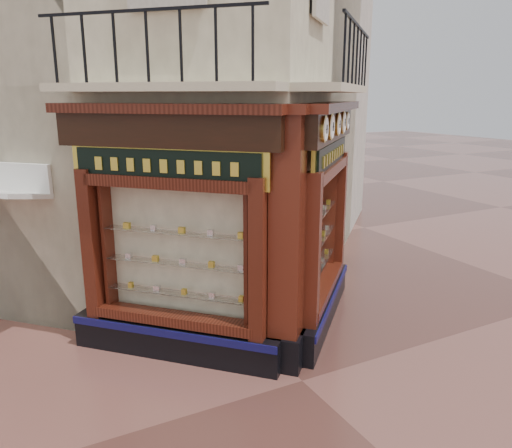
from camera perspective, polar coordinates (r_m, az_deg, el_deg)
ground at (r=7.75m, az=5.30°, el=-17.42°), size 80.00×80.00×0.00m
main_building at (r=12.35m, az=-10.96°, el=23.14°), size 11.31×11.31×12.00m
neighbour_left at (r=14.24m, az=-24.08°, el=18.98°), size 11.31×11.31×11.00m
neighbour_right at (r=15.45m, az=-4.36°, el=19.68°), size 11.31×11.31×11.00m
shopfront_left at (r=7.70m, az=-9.64°, el=-1.64°), size 2.86×2.86×3.98m
shopfront_right at (r=8.93m, az=7.77°, el=0.67°), size 2.86×2.86×3.98m
corner_pilaster at (r=7.33m, az=3.54°, el=-2.53°), size 0.85×0.85×3.98m
balcony at (r=7.87m, az=-0.02°, el=15.42°), size 5.94×2.97×1.03m
clock_a at (r=7.33m, az=7.83°, el=10.70°), size 0.31×0.31×0.38m
clock_b at (r=7.90m, az=8.56°, el=10.93°), size 0.33×0.33×0.41m
clock_c at (r=8.61m, az=9.34°, el=11.18°), size 0.31×0.31×0.38m
clock_d at (r=9.23m, az=9.93°, el=11.37°), size 0.32×0.32×0.41m
clock_e at (r=9.74m, az=10.35°, el=11.50°), size 0.27×0.27×0.34m
awning at (r=9.96m, az=-26.36°, el=-11.37°), size 1.89×1.89×0.27m
signboard_left at (r=7.40m, az=-10.28°, el=6.59°), size 2.27×2.27×0.61m
signboard_right at (r=8.72m, az=8.53°, el=7.82°), size 2.13×2.13×0.57m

